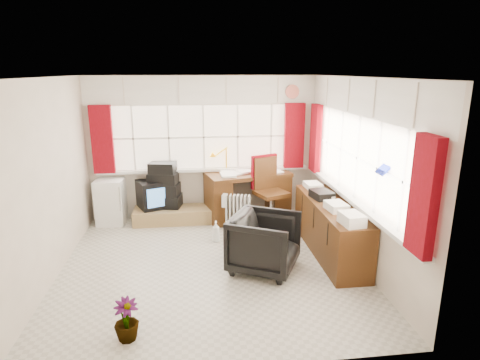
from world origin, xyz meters
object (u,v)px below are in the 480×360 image
object	(u,v)px
tv_bench	(175,215)
mini_fridge	(111,201)
office_chair	(265,243)
desk_lamp	(226,155)
task_chair	(267,188)
desk	(248,192)
credenza	(330,227)
crt_tv	(154,194)
radiator	(238,216)

from	to	relation	value
tv_bench	mini_fridge	xyz separation A→B (m)	(-1.08, 0.08, 0.27)
office_chair	desk_lamp	bearing A→B (deg)	35.53
desk_lamp	office_chair	bearing A→B (deg)	-81.77
task_chair	mini_fridge	xyz separation A→B (m)	(-2.68, 0.35, -0.24)
desk	credenza	size ratio (longest dim) A/B	0.79
crt_tv	mini_fridge	distance (m)	0.75
radiator	tv_bench	bearing A→B (deg)	153.51
radiator	task_chair	bearing A→B (deg)	25.72
radiator	crt_tv	world-z (taller)	crt_tv
desk_lamp	credenza	xyz separation A→B (m)	(1.34, -1.74, -0.75)
desk_lamp	crt_tv	size ratio (longest dim) A/B	0.65
desk	mini_fridge	world-z (taller)	desk
radiator	tv_bench	xyz separation A→B (m)	(-1.06, 0.53, -0.13)
radiator	mini_fridge	distance (m)	2.22
desk	crt_tv	size ratio (longest dim) A/B	2.35
crt_tv	desk	bearing A→B (deg)	-1.55
office_chair	credenza	xyz separation A→B (m)	(1.03, 0.39, 0.01)
task_chair	credenza	size ratio (longest dim) A/B	0.60
task_chair	office_chair	size ratio (longest dim) A/B	1.42
desk	office_chair	xyz separation A→B (m)	(-0.06, -1.99, -0.08)
office_chair	crt_tv	bearing A→B (deg)	65.29
task_chair	radiator	distance (m)	0.71
tv_bench	mini_fridge	world-z (taller)	mini_fridge
desk_lamp	desk	bearing A→B (deg)	-21.41
desk_lamp	tv_bench	xyz separation A→B (m)	(-0.94, -0.22, -1.01)
desk	mini_fridge	distance (m)	2.38
desk	mini_fridge	bearing A→B (deg)	-180.00
desk	radiator	distance (m)	0.69
credenza	desk_lamp	bearing A→B (deg)	127.52
tv_bench	mini_fridge	bearing A→B (deg)	175.77
radiator	crt_tv	size ratio (longest dim) A/B	0.92
mini_fridge	office_chair	bearing A→B (deg)	-40.53
task_chair	crt_tv	size ratio (longest dim) A/B	1.78
credenza	crt_tv	distance (m)	3.09
task_chair	credenza	world-z (taller)	task_chair
desk_lamp	crt_tv	world-z (taller)	desk_lamp
credenza	tv_bench	bearing A→B (deg)	146.30
tv_bench	mini_fridge	distance (m)	1.11
tv_bench	radiator	bearing A→B (deg)	-26.49
office_chair	crt_tv	size ratio (longest dim) A/B	1.25
tv_bench	task_chair	bearing A→B (deg)	-9.46
desk	mini_fridge	size ratio (longest dim) A/B	2.01
desk_lamp	radiator	world-z (taller)	desk_lamp
radiator	crt_tv	bearing A→B (deg)	155.00
desk	office_chair	distance (m)	1.99
office_chair	tv_bench	distance (m)	2.30
desk_lamp	task_chair	bearing A→B (deg)	-36.64
office_chair	mini_fridge	distance (m)	3.06
task_chair	tv_bench	world-z (taller)	task_chair
desk	credenza	world-z (taller)	desk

